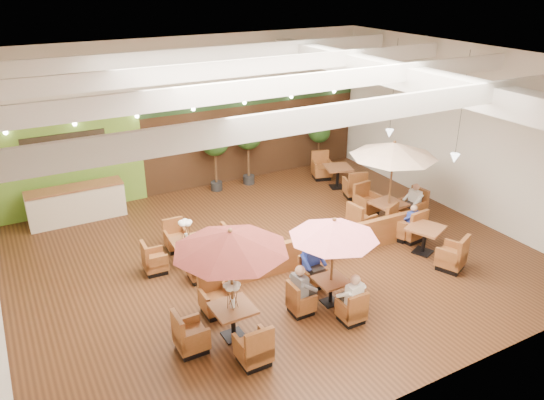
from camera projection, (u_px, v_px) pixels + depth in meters
room at (258, 122)px, 14.85m from camera, size 14.04×14.00×5.52m
service_counter at (77, 204)px, 17.15m from camera, size 3.00×0.75×1.18m
booth_divider at (322, 247)px, 14.79m from camera, size 6.42×0.37×0.89m
table_0 at (228, 262)px, 11.11m from camera, size 2.58×2.64×2.72m
table_1 at (331, 243)px, 12.40m from camera, size 2.20×2.26×2.34m
table_2 at (392, 170)px, 16.19m from camera, size 2.86×2.86×2.87m
table_3 at (187, 251)px, 14.66m from camera, size 2.47×2.47×1.51m
table_4 at (424, 240)px, 15.25m from camera, size 1.23×2.98×1.04m
table_5 at (337, 177)px, 19.80m from camera, size 1.18×2.98×1.06m
topiary_0 at (215, 144)px, 19.02m from camera, size 1.03×1.03×2.39m
topiary_1 at (248, 138)px, 19.60m from camera, size 1.05×1.05×2.43m
topiary_2 at (319, 134)px, 21.11m from camera, size 0.88×0.88×2.05m
diner_0 at (353, 294)px, 12.11m from camera, size 0.43×0.37×0.82m
diner_1 at (312, 260)px, 13.47m from camera, size 0.42×0.34×0.85m
diner_2 at (302, 285)px, 12.41m from camera, size 0.36×0.43×0.85m
diner_3 at (412, 218)px, 15.83m from camera, size 0.37×0.32×0.72m
diner_4 at (414, 198)px, 17.12m from camera, size 0.34×0.41×0.79m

